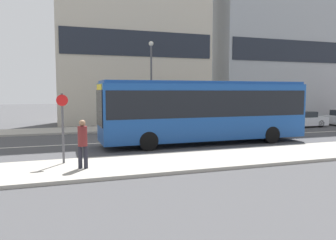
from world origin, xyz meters
TOP-DOWN VIEW (x-y plane):
  - ground_plane at (0.00, 0.00)m, footprint 120.00×120.00m
  - sidewalk_near at (0.00, -6.25)m, footprint 44.00×3.50m
  - sidewalk_far at (0.00, 6.25)m, footprint 44.00×3.50m
  - lane_centerline at (0.00, 0.00)m, footprint 41.80×0.16m
  - apartment_block_right_tower at (19.77, 12.38)m, footprint 15.53×5.84m
  - city_bus at (4.05, -2.01)m, footprint 11.69×2.57m
  - parked_car_0 at (15.18, 3.21)m, footprint 4.09×1.87m
  - pedestrian_near_stop at (-2.96, -6.51)m, footprint 0.35×0.34m
  - bus_stop_sign at (-3.61, -5.36)m, footprint 0.44×0.12m
  - street_lamp at (2.98, 5.17)m, footprint 0.36×0.36m

SIDE VIEW (x-z plane):
  - ground_plane at x=0.00m, z-range 0.00..0.00m
  - lane_centerline at x=0.00m, z-range 0.00..0.01m
  - sidewalk_near at x=0.00m, z-range 0.00..0.13m
  - sidewalk_far at x=0.00m, z-range 0.00..0.13m
  - parked_car_0 at x=15.18m, z-range -0.03..1.25m
  - pedestrian_near_stop at x=-2.96m, z-range 0.26..2.05m
  - bus_stop_sign at x=-3.61m, z-range 0.36..3.10m
  - city_bus at x=4.05m, z-range 0.26..3.75m
  - street_lamp at x=2.98m, z-range 0.88..7.40m
  - apartment_block_right_tower at x=19.77m, z-range -0.01..25.63m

